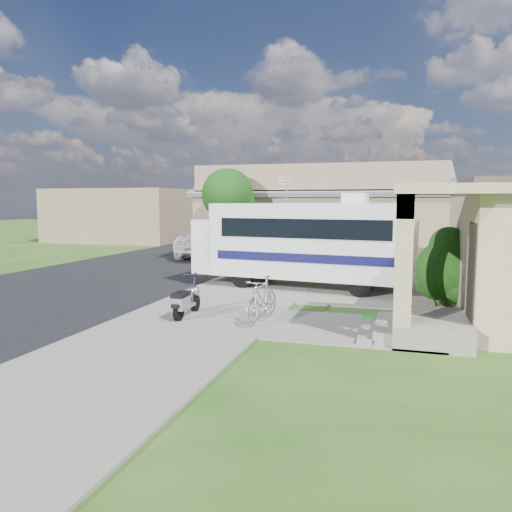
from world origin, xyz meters
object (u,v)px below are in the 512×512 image
(motorhome, at_px, (304,241))
(shrub, at_px, (449,268))
(garden_hose, at_px, (372,321))
(bicycle, at_px, (262,302))
(pickup_truck, at_px, (212,242))
(van, at_px, (250,234))
(scooter, at_px, (185,301))

(motorhome, distance_m, shrub, 5.24)
(garden_hose, bearing_deg, bicycle, -166.96)
(bicycle, bearing_deg, motorhome, 96.88)
(shrub, xyz_separation_m, pickup_truck, (-11.50, 11.08, -0.37))
(motorhome, height_order, bicycle, motorhome)
(pickup_truck, bearing_deg, bicycle, 109.35)
(bicycle, xyz_separation_m, garden_hose, (2.67, 0.62, -0.45))
(van, bearing_deg, pickup_truck, -80.99)
(shrub, bearing_deg, van, 122.23)
(pickup_truck, bearing_deg, shrub, 129.26)
(pickup_truck, xyz_separation_m, van, (-0.06, 7.25, -0.04))
(scooter, bearing_deg, van, 101.01)
(shrub, bearing_deg, motorhome, 151.85)
(bicycle, relative_size, van, 0.34)
(scooter, relative_size, van, 0.30)
(motorhome, distance_m, pickup_truck, 11.08)
(shrub, distance_m, pickup_truck, 15.98)
(pickup_truck, bearing_deg, van, -96.35)
(motorhome, bearing_deg, bicycle, -82.85)
(shrub, height_order, van, shrub)
(shrub, distance_m, van, 21.68)
(scooter, relative_size, pickup_truck, 0.27)
(shrub, xyz_separation_m, scooter, (-6.65, -3.07, -0.73))
(bicycle, relative_size, pickup_truck, 0.31)
(shrub, relative_size, scooter, 1.46)
(pickup_truck, bearing_deg, scooter, 102.11)
(shrub, distance_m, scooter, 7.36)
(pickup_truck, distance_m, garden_hose, 16.49)
(motorhome, relative_size, van, 1.44)
(shrub, bearing_deg, bicycle, -147.38)
(scooter, bearing_deg, shrub, 22.86)
(scooter, xyz_separation_m, van, (-4.91, 21.40, 0.32))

